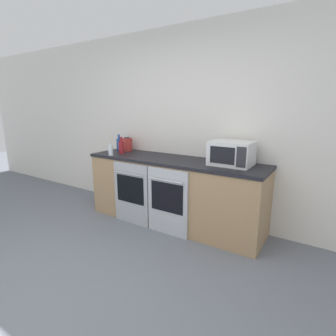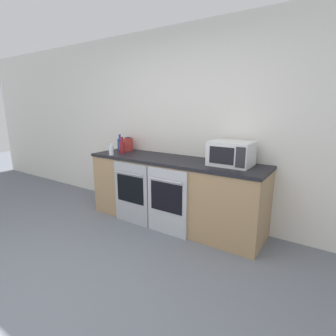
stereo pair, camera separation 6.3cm
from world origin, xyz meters
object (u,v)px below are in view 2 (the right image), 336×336
at_px(bottle_clear, 111,150).
at_px(bottle_red, 122,147).
at_px(oven_right, 167,202).
at_px(oven_left, 131,193).
at_px(bottle_blue, 120,144).
at_px(microwave, 231,153).
at_px(kettle, 128,144).

bearing_deg(bottle_clear, bottle_red, 88.61).
bearing_deg(bottle_red, oven_right, -16.09).
relative_size(oven_left, bottle_blue, 3.41).
bearing_deg(bottle_clear, microwave, 11.22).
distance_m(oven_left, kettle, 0.89).
bearing_deg(oven_left, microwave, 17.98).
distance_m(bottle_red, kettle, 0.22).
relative_size(oven_left, bottle_clear, 4.43).
xyz_separation_m(oven_right, microwave, (0.64, 0.40, 0.61)).
distance_m(oven_left, microwave, 1.42).
xyz_separation_m(bottle_blue, bottle_clear, (0.21, -0.39, -0.02)).
xyz_separation_m(microwave, kettle, (-1.69, 0.10, -0.04)).
relative_size(bottle_red, bottle_clear, 1.26).
height_order(oven_left, kettle, kettle).
distance_m(bottle_blue, kettle, 0.14).
relative_size(bottle_red, kettle, 1.15).
bearing_deg(bottle_blue, bottle_red, -40.35).
height_order(oven_right, kettle, kettle).
bearing_deg(bottle_clear, kettle, 98.88).
xyz_separation_m(oven_left, bottle_clear, (-0.41, 0.07, 0.54)).
xyz_separation_m(microwave, bottle_blue, (-1.83, 0.07, -0.04)).
relative_size(microwave, bottle_clear, 2.52).
relative_size(oven_left, bottle_red, 3.51).
xyz_separation_m(oven_right, bottle_clear, (-0.99, 0.07, 0.54)).
bearing_deg(bottle_blue, oven_right, -21.20).
bearing_deg(oven_right, bottle_red, 163.91).
height_order(oven_right, bottle_blue, bottle_blue).
relative_size(bottle_blue, kettle, 1.18).
bearing_deg(microwave, bottle_red, -176.07).
bearing_deg(oven_left, bottle_clear, 169.90).
bearing_deg(bottle_clear, oven_right, -4.21).
height_order(oven_left, bottle_blue, bottle_blue).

